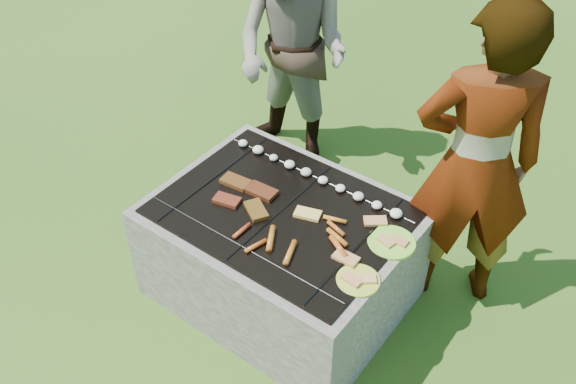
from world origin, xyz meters
name	(u,v)px	position (x,y,z in m)	size (l,w,h in m)	color
lawn	(283,290)	(0.00, 0.00, 0.00)	(60.00, 60.00, 0.00)	#204511
fire_pit	(282,255)	(0.00, 0.00, 0.28)	(1.30, 1.00, 0.62)	#A69F94
mushrooms	(317,177)	(0.00, 0.30, 0.63)	(1.06, 0.06, 0.04)	white
pork_slabs	(247,195)	(-0.21, -0.02, 0.62)	(0.40, 0.26, 0.02)	brown
sausages	(300,239)	(0.21, -0.13, 0.63)	(0.52, 0.47, 0.03)	orange
bread_on_grate	(338,229)	(0.31, 0.05, 0.62)	(0.46, 0.40, 0.02)	#EFDA7A
plate_far	(392,242)	(0.56, 0.13, 0.61)	(0.30, 0.30, 0.03)	#C3EE38
plate_near	(358,280)	(0.56, -0.17, 0.61)	(0.25, 0.25, 0.03)	yellow
cook	(475,165)	(0.73, 0.59, 0.88)	(0.64, 0.42, 1.76)	gray
bystander	(292,52)	(-0.71, 1.04, 0.84)	(0.81, 0.63, 1.67)	#A89E8C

